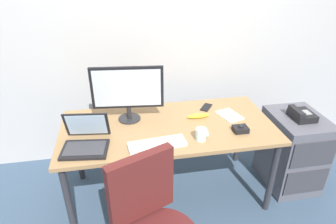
% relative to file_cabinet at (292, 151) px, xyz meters
% --- Properties ---
extents(ground_plane, '(8.00, 8.00, 0.00)m').
position_rel_file_cabinet_xyz_m(ground_plane, '(-1.12, 0.04, -0.34)').
color(ground_plane, '#3A5068').
extents(back_wall, '(6.00, 0.10, 2.80)m').
position_rel_file_cabinet_xyz_m(back_wall, '(-1.12, 0.79, 1.06)').
color(back_wall, '#BAB8B5').
rests_on(back_wall, ground).
extents(desk, '(1.67, 0.79, 0.70)m').
position_rel_file_cabinet_xyz_m(desk, '(-1.12, 0.04, 0.29)').
color(desk, '#9D774B').
rests_on(desk, ground).
extents(file_cabinet, '(0.42, 0.53, 0.68)m').
position_rel_file_cabinet_xyz_m(file_cabinet, '(0.00, 0.00, 0.00)').
color(file_cabinet, '#55555F').
rests_on(file_cabinet, ground).
extents(desk_phone, '(0.17, 0.20, 0.09)m').
position_rel_file_cabinet_xyz_m(desk_phone, '(-0.01, -0.02, 0.38)').
color(desk_phone, black).
rests_on(desk_phone, file_cabinet).
extents(monitor_main, '(0.56, 0.18, 0.45)m').
position_rel_file_cabinet_xyz_m(monitor_main, '(-1.42, 0.20, 0.62)').
color(monitor_main, '#262628').
rests_on(monitor_main, desk).
extents(keyboard, '(0.42, 0.17, 0.03)m').
position_rel_file_cabinet_xyz_m(keyboard, '(-1.25, -0.21, 0.37)').
color(keyboard, silver).
rests_on(keyboard, desk).
extents(laptop, '(0.34, 0.33, 0.23)m').
position_rel_file_cabinet_xyz_m(laptop, '(-1.74, -0.14, 0.41)').
color(laptop, black).
rests_on(laptop, desk).
extents(trackball_mouse, '(0.11, 0.09, 0.07)m').
position_rel_file_cabinet_xyz_m(trackball_mouse, '(-0.60, -0.14, 0.38)').
color(trackball_mouse, black).
rests_on(trackball_mouse, desk).
extents(coffee_mug, '(0.09, 0.08, 0.09)m').
position_rel_file_cabinet_xyz_m(coffee_mug, '(-0.92, -0.20, 0.40)').
color(coffee_mug, silver).
rests_on(coffee_mug, desk).
extents(paper_notepad, '(0.20, 0.24, 0.01)m').
position_rel_file_cabinet_xyz_m(paper_notepad, '(-0.59, 0.10, 0.36)').
color(paper_notepad, white).
rests_on(paper_notepad, desk).
extents(cell_phone, '(0.14, 0.16, 0.01)m').
position_rel_file_cabinet_xyz_m(cell_phone, '(-0.74, 0.28, 0.36)').
color(cell_phone, black).
rests_on(cell_phone, desk).
extents(banana, '(0.19, 0.05, 0.04)m').
position_rel_file_cabinet_xyz_m(banana, '(-0.86, 0.12, 0.38)').
color(banana, yellow).
rests_on(banana, desk).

